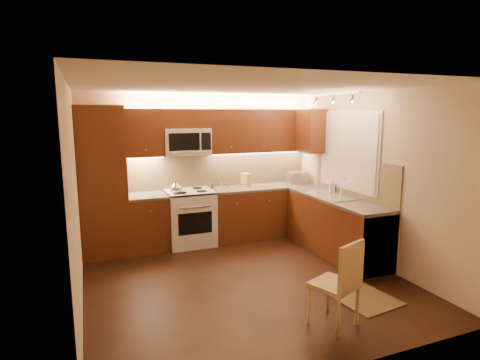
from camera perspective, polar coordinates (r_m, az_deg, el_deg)
name	(u,v)px	position (r m, az deg, el deg)	size (l,w,h in m)	color
floor	(245,280)	(5.37, 0.70, -14.31)	(4.00, 4.00, 0.01)	black
ceiling	(245,87)	(4.91, 0.76, 13.36)	(4.00, 4.00, 0.01)	beige
wall_back	(201,167)	(6.86, -5.65, 1.83)	(4.00, 0.01, 2.50)	#C5AF90
wall_front	(339,231)	(3.29, 14.24, -7.20)	(4.00, 0.01, 2.50)	#C5AF90
wall_left	(75,200)	(4.63, -22.83, -2.74)	(0.01, 4.00, 2.50)	#C5AF90
wall_right	(372,178)	(6.03, 18.58, 0.28)	(0.01, 4.00, 2.50)	#C5AF90
pantry	(102,182)	(6.32, -19.37, -0.27)	(0.70, 0.60, 2.30)	#4B2910
base_cab_back_left	(148,223)	(6.54, -13.20, -6.13)	(0.62, 0.60, 0.86)	#4B2910
counter_back_left	(147,196)	(6.43, -13.35, -2.27)	(0.62, 0.60, 0.04)	#373532
base_cab_back_right	(262,212)	(7.10, 3.26, -4.61)	(1.92, 0.60, 0.86)	#4B2910
counter_back_right	(263,187)	(7.00, 3.30, -1.04)	(1.92, 0.60, 0.04)	#373532
base_cab_right	(336,227)	(6.34, 13.74, -6.65)	(0.60, 2.00, 0.86)	#4B2910
counter_right	(337,199)	(6.23, 13.91, -2.68)	(0.60, 2.00, 0.04)	#373532
dishwasher	(366,241)	(5.81, 17.77, -8.36)	(0.58, 0.60, 0.84)	silver
backsplash_back	(220,169)	(6.96, -2.85, 1.57)	(3.30, 0.02, 0.60)	tan
backsplash_right	(354,177)	(6.34, 16.16, 0.38)	(0.02, 2.00, 0.60)	tan
upper_cab_back_left	(143,133)	(6.43, -13.87, 6.66)	(0.62, 0.35, 0.75)	#4B2910
upper_cab_back_right	(260,131)	(7.00, 2.94, 7.16)	(1.92, 0.35, 0.75)	#4B2910
upper_cab_bridge	(186,119)	(6.55, -7.89, 8.83)	(0.76, 0.35, 0.31)	#4B2910
upper_cab_right_corner	(311,131)	(7.00, 10.31, 7.02)	(0.35, 0.50, 0.75)	#4B2910
stove	(190,218)	(6.63, -7.25, -5.44)	(0.76, 0.65, 0.92)	silver
microwave	(186,142)	(6.55, -7.79, 5.55)	(0.76, 0.38, 0.44)	silver
window_frame	(349,151)	(6.41, 15.48, 4.12)	(0.03, 1.44, 1.24)	silver
window_blinds	(347,151)	(6.39, 15.33, 4.11)	(0.02, 1.36, 1.16)	silver
sink	(332,191)	(6.33, 13.16, -1.57)	(0.52, 0.86, 0.15)	silver
faucet	(341,186)	(6.42, 14.51, -0.79)	(0.20, 0.04, 0.30)	silver
track_light_bar	(333,94)	(6.01, 13.35, 12.07)	(0.04, 1.20, 0.03)	silver
kettle	(176,187)	(6.30, -9.28, -1.03)	(0.18, 0.18, 0.21)	silver
toaster_oven	(296,177)	(7.33, 8.16, 0.38)	(0.36, 0.27, 0.22)	silver
knife_block	(246,180)	(6.94, 0.85, 0.02)	(0.11, 0.17, 0.23)	#AA834D
spice_jar_a	(211,185)	(6.84, -4.22, -0.70)	(0.05, 0.05, 0.10)	silver
spice_jar_b	(212,186)	(6.78, -4.05, -0.86)	(0.05, 0.05, 0.09)	brown
spice_jar_c	(221,184)	(6.94, -2.84, -0.56)	(0.05, 0.05, 0.10)	silver
spice_jar_d	(227,185)	(6.85, -1.84, -0.71)	(0.04, 0.04, 0.09)	olive
soap_bottle	(332,185)	(6.71, 13.22, -0.76)	(0.09, 0.09, 0.19)	silver
rug	(356,294)	(5.18, 16.53, -15.62)	(0.64, 0.96, 0.01)	black
dining_chair	(334,282)	(4.29, 13.49, -14.25)	(0.41, 0.41, 0.93)	#AA834D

